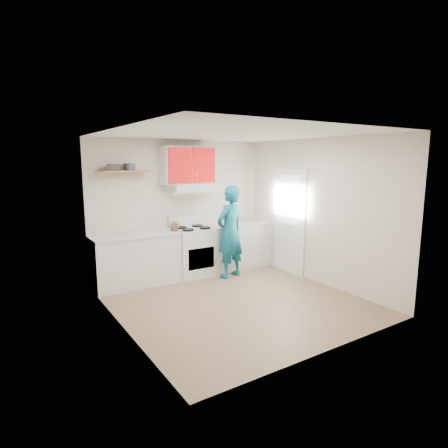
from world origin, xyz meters
TOP-DOWN VIEW (x-y plane):
  - floor at (0.00, 0.00)m, footprint 3.80×3.80m
  - ceiling at (0.00, 0.00)m, footprint 3.60×3.80m
  - back_wall at (0.00, 1.90)m, footprint 3.60×0.04m
  - front_wall at (0.00, -1.90)m, footprint 3.60×0.04m
  - left_wall at (-1.80, 0.00)m, footprint 0.04×3.80m
  - right_wall at (1.80, 0.00)m, footprint 0.04×3.80m
  - door at (1.78, 0.70)m, footprint 0.05×0.85m
  - door_glass at (1.75, 0.70)m, footprint 0.01×0.55m
  - counter_left at (-1.04, 1.60)m, footprint 1.52×0.60m
  - counter_right at (1.14, 1.60)m, footprint 1.32×0.60m
  - stove at (0.10, 1.57)m, footprint 0.76×0.65m
  - range_hood at (0.10, 1.68)m, footprint 0.76×0.44m
  - upper_cabinets at (0.10, 1.73)m, footprint 1.02×0.33m
  - shelf at (-1.15, 1.75)m, footprint 0.90×0.30m
  - books at (-1.33, 1.71)m, footprint 0.25×0.20m
  - tin at (-1.04, 1.76)m, footprint 0.20×0.20m
  - kettle at (-0.19, 1.75)m, footprint 0.23×0.23m
  - crock at (-0.30, 1.53)m, footprint 0.15×0.15m
  - cutting_board at (0.82, 1.55)m, footprint 0.33×0.27m
  - silicone_mat at (1.59, 1.52)m, footprint 0.33×0.28m
  - person at (0.63, 1.08)m, footprint 0.73×0.57m

SIDE VIEW (x-z plane):
  - floor at x=0.00m, z-range 0.00..0.00m
  - counter_left at x=-1.04m, z-range 0.00..0.90m
  - counter_right at x=1.14m, z-range 0.00..0.90m
  - stove at x=0.10m, z-range 0.00..0.92m
  - person at x=0.63m, z-range 0.00..1.75m
  - silicone_mat at x=1.59m, z-range 0.90..0.91m
  - cutting_board at x=0.82m, z-range 0.90..0.92m
  - crock at x=-0.30m, z-range 0.90..1.05m
  - kettle at x=-0.19m, z-range 0.92..1.08m
  - door at x=1.78m, z-range 0.00..2.05m
  - back_wall at x=0.00m, z-range 0.00..2.60m
  - front_wall at x=0.00m, z-range 0.00..2.60m
  - left_wall at x=-1.80m, z-range 0.00..2.60m
  - right_wall at x=1.80m, z-range 0.00..2.60m
  - door_glass at x=1.75m, z-range 0.98..1.92m
  - range_hood at x=0.10m, z-range 1.62..1.77m
  - shelf at x=-1.15m, z-range 2.00..2.04m
  - books at x=-1.33m, z-range 2.04..2.15m
  - tin at x=-1.04m, z-range 2.04..2.16m
  - upper_cabinets at x=0.10m, z-range 1.77..2.47m
  - ceiling at x=0.00m, z-range 2.58..2.62m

